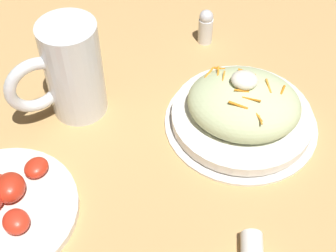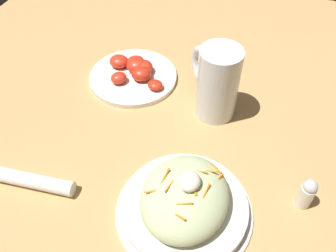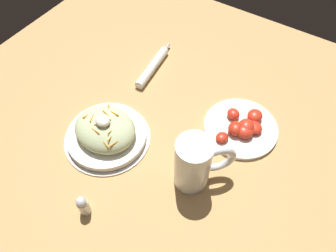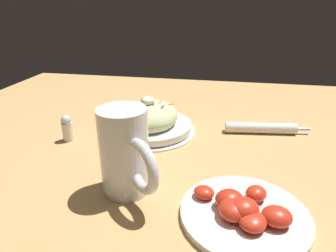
{
  "view_description": "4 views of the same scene",
  "coord_description": "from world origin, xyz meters",
  "px_view_note": "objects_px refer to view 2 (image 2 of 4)",
  "views": [
    {
      "loc": [
        -0.14,
        0.48,
        0.57
      ],
      "look_at": [
        -0.04,
        0.04,
        0.06
      ],
      "focal_mm": 51.3,
      "sensor_mm": 36.0,
      "label": 1
    },
    {
      "loc": [
        -0.46,
        -0.12,
        0.57
      ],
      "look_at": [
        -0.01,
        0.04,
        0.05
      ],
      "focal_mm": 38.93,
      "sensor_mm": 36.0,
      "label": 2
    },
    {
      "loc": [
        0.26,
        -0.36,
        0.74
      ],
      "look_at": [
        -0.0,
        0.05,
        0.06
      ],
      "focal_mm": 34.04,
      "sensor_mm": 36.0,
      "label": 3
    },
    {
      "loc": [
        0.54,
        0.14,
        0.33
      ],
      "look_at": [
        -0.0,
        0.04,
        0.08
      ],
      "focal_mm": 30.85,
      "sensor_mm": 36.0,
      "label": 4
    }
  ],
  "objects_px": {
    "salad_plate": "(185,202)",
    "napkin_roll": "(25,179)",
    "tomato_plate": "(134,73)",
    "salt_shaker": "(307,193)",
    "beer_mug": "(216,86)"
  },
  "relations": [
    {
      "from": "salad_plate",
      "to": "salt_shaker",
      "type": "bearing_deg",
      "value": -65.35
    },
    {
      "from": "beer_mug",
      "to": "tomato_plate",
      "type": "relative_size",
      "value": 0.77
    },
    {
      "from": "napkin_roll",
      "to": "salt_shaker",
      "type": "bearing_deg",
      "value": -74.51
    },
    {
      "from": "salt_shaker",
      "to": "salad_plate",
      "type": "bearing_deg",
      "value": 114.65
    },
    {
      "from": "beer_mug",
      "to": "napkin_roll",
      "type": "xyz_separation_m",
      "value": [
        -0.31,
        0.27,
        -0.06
      ]
    },
    {
      "from": "beer_mug",
      "to": "tomato_plate",
      "type": "bearing_deg",
      "value": 79.26
    },
    {
      "from": "napkin_roll",
      "to": "tomato_plate",
      "type": "distance_m",
      "value": 0.35
    },
    {
      "from": "beer_mug",
      "to": "tomato_plate",
      "type": "xyz_separation_m",
      "value": [
        0.04,
        0.21,
        -0.06
      ]
    },
    {
      "from": "salad_plate",
      "to": "salt_shaker",
      "type": "relative_size",
      "value": 3.54
    },
    {
      "from": "salad_plate",
      "to": "napkin_roll",
      "type": "distance_m",
      "value": 0.3
    },
    {
      "from": "napkin_roll",
      "to": "beer_mug",
      "type": "bearing_deg",
      "value": -41.42
    },
    {
      "from": "tomato_plate",
      "to": "salt_shaker",
      "type": "height_order",
      "value": "salt_shaker"
    },
    {
      "from": "tomato_plate",
      "to": "napkin_roll",
      "type": "bearing_deg",
      "value": 169.59
    },
    {
      "from": "salad_plate",
      "to": "tomato_plate",
      "type": "xyz_separation_m",
      "value": [
        0.3,
        0.23,
        -0.02
      ]
    },
    {
      "from": "salad_plate",
      "to": "napkin_roll",
      "type": "xyz_separation_m",
      "value": [
        -0.05,
        0.29,
        -0.02
      ]
    }
  ]
}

